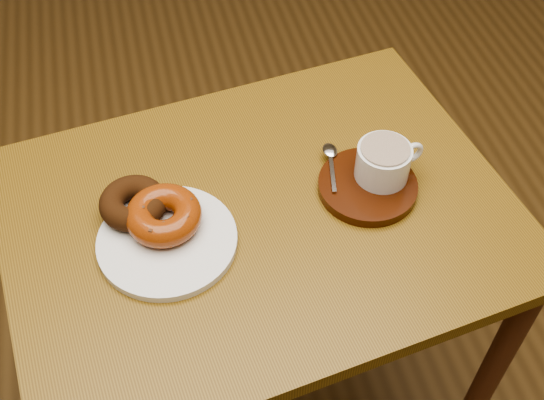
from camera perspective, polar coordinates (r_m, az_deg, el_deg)
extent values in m
plane|color=#553A1A|center=(1.73, -9.78, -15.09)|extent=(6.00, 6.00, 0.00)
cube|color=brown|center=(1.07, -1.04, -1.40)|extent=(0.85, 0.69, 0.03)
cylinder|color=#4A2515|center=(1.38, 17.39, -14.46)|extent=(0.04, 0.04, 0.70)
cylinder|color=#4A2515|center=(1.49, -17.21, -7.05)|extent=(0.04, 0.04, 0.70)
cylinder|color=#4A2515|center=(1.60, 7.68, 0.44)|extent=(0.04, 0.04, 0.70)
cylinder|color=silver|center=(1.03, -8.75, -3.39)|extent=(0.28, 0.28, 0.01)
torus|color=#351B0A|center=(1.05, -11.53, -0.24)|extent=(0.12, 0.12, 0.04)
torus|color=#89380E|center=(1.02, -9.05, -1.27)|extent=(0.12, 0.12, 0.04)
cube|color=#432716|center=(1.01, -7.15, -0.25)|extent=(0.01, 0.01, 0.00)
cube|color=#432716|center=(1.02, -7.43, 0.30)|extent=(0.01, 0.01, 0.00)
cube|color=#432716|center=(1.03, -7.96, 0.70)|extent=(0.01, 0.01, 0.00)
cube|color=#432716|center=(1.03, -8.66, 0.90)|extent=(0.01, 0.01, 0.00)
cube|color=#432716|center=(1.03, -9.44, 0.88)|extent=(0.01, 0.01, 0.00)
cube|color=#432716|center=(1.03, -10.17, 0.63)|extent=(0.01, 0.01, 0.00)
cube|color=#432716|center=(1.03, -10.76, 0.19)|extent=(0.01, 0.01, 0.00)
cube|color=#432716|center=(1.02, -11.12, -0.37)|extent=(0.01, 0.01, 0.00)
cube|color=#432716|center=(1.01, -11.19, -0.98)|extent=(0.01, 0.01, 0.00)
cube|color=#432716|center=(1.00, -10.95, -1.54)|extent=(0.01, 0.01, 0.00)
cube|color=#432716|center=(0.99, -10.43, -1.97)|extent=(0.01, 0.01, 0.00)
cube|color=#432716|center=(0.99, -9.71, -2.20)|extent=(0.01, 0.01, 0.00)
cube|color=#432716|center=(0.98, -8.90, -2.18)|extent=(0.01, 0.01, 0.00)
cube|color=#432716|center=(0.99, -8.13, -1.91)|extent=(0.01, 0.01, 0.00)
cube|color=#432716|center=(0.99, -7.53, -1.45)|extent=(0.01, 0.01, 0.00)
cube|color=#432716|center=(1.00, -7.19, -0.86)|extent=(0.01, 0.01, 0.00)
cylinder|color=#331306|center=(1.09, 7.99, 1.15)|extent=(0.16, 0.16, 0.02)
cylinder|color=silver|center=(1.08, 9.27, 3.13)|extent=(0.09, 0.09, 0.06)
cylinder|color=#54321C|center=(1.06, 9.47, 4.25)|extent=(0.08, 0.08, 0.00)
torus|color=silver|center=(1.10, 11.61, 3.90)|extent=(0.04, 0.01, 0.04)
ellipsoid|color=silver|center=(1.12, 4.86, 4.18)|extent=(0.02, 0.03, 0.01)
cube|color=silver|center=(1.09, 5.06, 2.38)|extent=(0.02, 0.09, 0.00)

